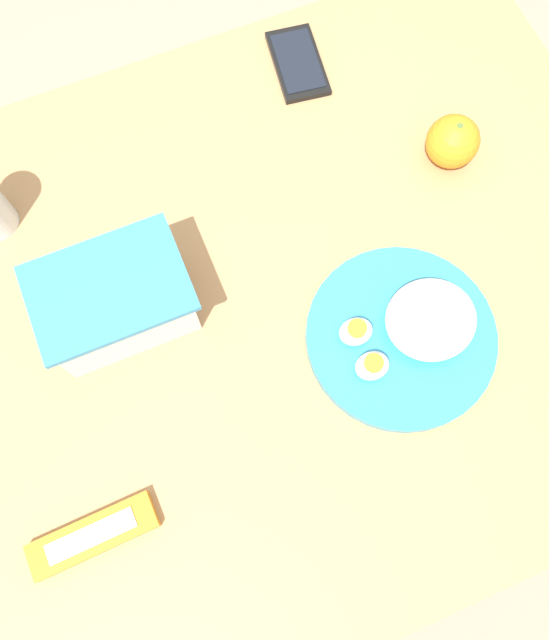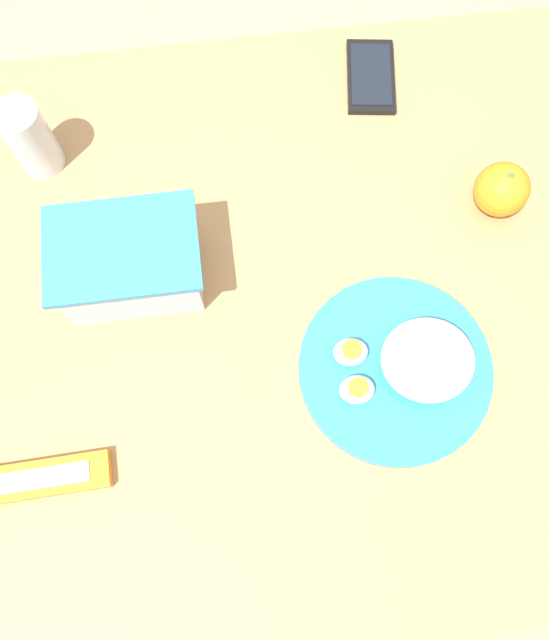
# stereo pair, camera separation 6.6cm
# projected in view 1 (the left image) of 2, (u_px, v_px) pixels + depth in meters

# --- Properties ---
(ground_plane) EXTENTS (10.00, 10.00, 0.00)m
(ground_plane) POSITION_uv_depth(u_px,v_px,m) (275.00, 400.00, 1.56)
(ground_plane) COLOR gray
(table) EXTENTS (1.10, 0.88, 0.75)m
(table) POSITION_uv_depth(u_px,v_px,m) (275.00, 322.00, 0.95)
(table) COLOR #AD7F51
(table) RESTS_ON ground_plane
(food_container) EXTENTS (0.19, 0.13, 0.10)m
(food_container) POSITION_uv_depth(u_px,v_px,m) (118.00, 302.00, 0.79)
(food_container) COLOR white
(food_container) RESTS_ON table
(orange_fruit) EXTENTS (0.08, 0.08, 0.08)m
(orange_fruit) POSITION_uv_depth(u_px,v_px,m) (453.00, 141.00, 0.88)
(orange_fruit) COLOR orange
(orange_fruit) RESTS_ON table
(rice_plate) EXTENTS (0.25, 0.25, 0.06)m
(rice_plate) POSITION_uv_depth(u_px,v_px,m) (409.00, 332.00, 0.81)
(rice_plate) COLOR teal
(rice_plate) RESTS_ON table
(candy_bar) EXTENTS (0.16, 0.05, 0.02)m
(candy_bar) POSITION_uv_depth(u_px,v_px,m) (93.00, 536.00, 0.74)
(candy_bar) COLOR orange
(candy_bar) RESTS_ON table
(cell_phone) EXTENTS (0.09, 0.14, 0.01)m
(cell_phone) POSITION_uv_depth(u_px,v_px,m) (298.00, 63.00, 0.95)
(cell_phone) COLOR black
(cell_phone) RESTS_ON table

